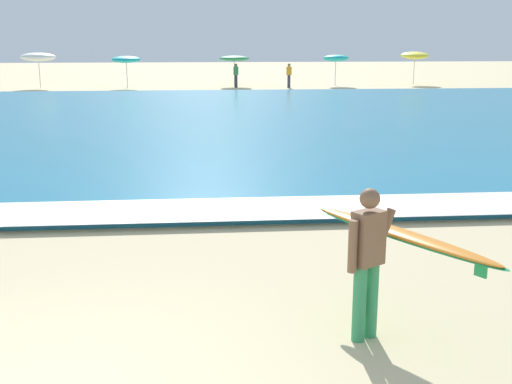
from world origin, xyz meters
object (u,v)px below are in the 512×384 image
Objects in this scene: beach_umbrella_1 at (126,59)px; beach_umbrella_4 at (415,55)px; beach_umbrella_3 at (336,58)px; beachgoer_near_row_left at (289,75)px; beach_umbrella_0 at (38,57)px; beach_umbrella_2 at (234,58)px; surfer_with_board at (384,246)px; beachgoer_near_row_mid at (236,75)px.

beach_umbrella_1 is 0.90× the size of beach_umbrella_4.
beachgoer_near_row_left is (-3.49, -1.84, -1.00)m from beach_umbrella_3.
beach_umbrella_3 is (19.83, 0.51, -0.14)m from beach_umbrella_0.
beach_umbrella_1 reaches higher than beachgoer_near_row_left.
beach_umbrella_0 reaches higher than beach_umbrella_4.
beach_umbrella_2 is at bearing 150.41° from beachgoer_near_row_left.
beach_umbrella_3 is 5.82m from beach_umbrella_4.
beach_umbrella_0 is 1.13× the size of beach_umbrella_1.
beach_umbrella_0 reaches higher than beach_umbrella_2.
surfer_with_board reaches higher than beachgoer_near_row_mid.
beachgoer_near_row_mid is at bearing -4.24° from beach_umbrella_0.
beach_umbrella_0 is at bearing 176.01° from beach_umbrella_1.
beachgoer_near_row_left is at bearing -164.93° from beach_umbrella_4.
beachgoer_near_row_left is 3.50m from beachgoer_near_row_mid.
surfer_with_board is 35.62m from beachgoer_near_row_left.
beach_umbrella_2 is at bearing 178.86° from beach_umbrella_3.
beach_umbrella_3 reaches higher than beachgoer_near_row_left.
beach_umbrella_3 is (6.98, -0.14, 0.00)m from beach_umbrella_2.
beach_umbrella_1 is at bearing 175.57° from beachgoer_near_row_mid.
surfer_with_board is at bearing -79.40° from beach_umbrella_1.
beach_umbrella_4 is (12.76, 0.51, 0.15)m from beach_umbrella_2.
surfer_with_board is at bearing -96.17° from beachgoer_near_row_left.
beach_umbrella_4 is at bearing 4.47° from beach_umbrella_1.
beach_umbrella_1 is 1.31× the size of beachgoer_near_row_mid.
beach_umbrella_0 is 1.09× the size of beach_umbrella_3.
beach_umbrella_4 is at bearing 15.07° from beachgoer_near_row_left.
beach_umbrella_0 is at bearing 108.79° from surfer_with_board.
beach_umbrella_4 reaches higher than beachgoer_near_row_left.
beach_umbrella_1 is (-6.80, 36.36, 0.80)m from surfer_with_board.
surfer_with_board is 1.59× the size of beachgoer_near_row_mid.
beachgoer_near_row_left is (16.34, -1.34, -1.15)m from beach_umbrella_0.
surfer_with_board is 38.84m from beach_umbrella_0.
beach_umbrella_0 is 25.63m from beach_umbrella_4.
beach_umbrella_2 is at bearing 90.65° from beachgoer_near_row_mid.
beach_umbrella_0 is at bearing -178.54° from beach_umbrella_3.
beach_umbrella_4 is 9.67m from beachgoer_near_row_left.
beach_umbrella_1 is 7.25m from beachgoer_near_row_mid.
beachgoer_near_row_mid is at bearing -4.43° from beach_umbrella_1.
beach_umbrella_2 is at bearing 89.48° from surfer_with_board.
beach_umbrella_3 is at bearing 1.46° from beach_umbrella_0.
beach_umbrella_2 is 0.90× the size of beach_umbrella_4.
surfer_with_board is 1.22× the size of beach_umbrella_2.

